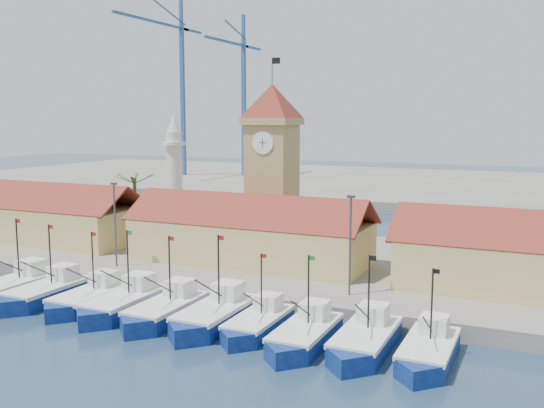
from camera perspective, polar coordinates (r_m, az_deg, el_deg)
The scene contains 21 objects.
ground at distance 51.71m, azimuth -12.29°, elevation -11.56°, with size 400.00×400.00×0.00m, color #1A3147.
quay at distance 71.33m, azimuth -0.66°, elevation -5.31°, with size 140.00×32.00×1.50m, color gray.
terminal at distance 152.57m, azimuth 13.23°, elevation 1.69°, with size 240.00×80.00×2.00m, color gray.
boat_0 at distance 64.56m, azimuth -23.28°, elevation -7.32°, with size 3.87×10.59×8.02m.
boat_1 at distance 61.62m, azimuth -20.61°, elevation -7.92°, with size 3.72×10.20×7.72m.
boat_2 at distance 58.53m, azimuth -16.96°, elevation -8.63°, with size 3.55×9.71×7.35m.
boat_3 at distance 56.02m, azimuth -13.89°, elevation -9.21°, with size 3.77×10.34×7.82m.
boat_4 at distance 53.40m, azimuth -10.10°, elevation -9.97°, with size 3.70×10.13×7.67m.
boat_5 at distance 51.42m, azimuth -5.54°, elevation -10.55°, with size 3.88×10.62×8.04m.
boat_6 at distance 49.71m, azimuth -1.42°, elevation -11.33°, with size 3.28×9.00×6.81m.
boat_7 at distance 47.13m, azimuth 3.02°, elevation -12.37°, with size 3.52×9.65×7.30m.
boat_8 at distance 46.42m, azimuth 8.69°, elevation -12.74°, with size 3.66×10.03×7.59m.
boat_9 at distance 45.44m, azimuth 14.46°, elevation -13.45°, with size 3.41×9.35×7.08m.
hall_left at distance 86.15m, azimuth -21.51°, elevation -1.36°, with size 31.20×10.13×7.61m.
hall_center at distance 67.12m, azimuth -2.12°, elevation -3.33°, with size 27.04×10.13×7.61m.
clock_tower at distance 71.42m, azimuth 0.01°, elevation 3.82°, with size 5.80×5.80×22.70m.
minaret at distance 80.65m, azimuth -9.14°, elevation 2.60°, with size 3.00×3.00×16.30m.
palm_tree at distance 82.31m, azimuth -12.76°, elevation 0.17°, with size 5.60×5.03×8.39m.
lamp_posts at distance 59.50m, azimuth -5.16°, elevation -2.38°, with size 80.70×0.25×9.03m.
crane_blue_far at distance 166.24m, azimuth -8.84°, elevation 11.83°, with size 1.00×38.01×47.14m.
crane_blue_near at distance 164.33m, azimuth -2.84°, elevation 10.83°, with size 1.00×29.80×42.52m.
Camera 1 is at (29.56, -38.81, 17.13)m, focal length 40.00 mm.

